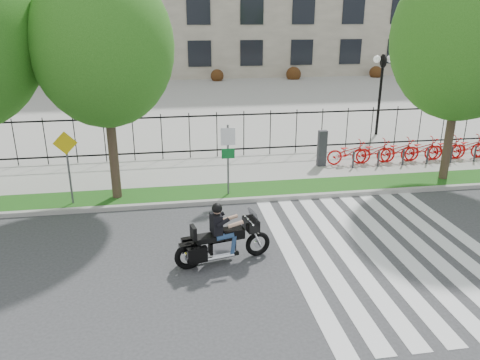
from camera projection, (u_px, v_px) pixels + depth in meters
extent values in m
plane|color=#343537|center=(212.00, 265.00, 12.21)|extent=(120.00, 120.00, 0.00)
cube|color=#9E9C95|center=(199.00, 203.00, 16.00)|extent=(60.00, 0.20, 0.15)
cube|color=#1C5314|center=(198.00, 194.00, 16.79)|extent=(60.00, 1.50, 0.15)
cube|color=#A6A49B|center=(193.00, 172.00, 19.11)|extent=(60.00, 3.50, 0.15)
cube|color=#A6A49B|center=(178.00, 98.00, 35.42)|extent=(80.00, 34.00, 0.10)
cylinder|color=black|center=(380.00, 99.00, 24.18)|extent=(0.14, 0.14, 4.00)
cylinder|color=black|center=(383.00, 61.00, 23.53)|extent=(0.06, 0.70, 0.70)
sphere|color=white|center=(377.00, 59.00, 23.45)|extent=(0.36, 0.36, 0.36)
sphere|color=white|center=(390.00, 59.00, 23.55)|extent=(0.36, 0.36, 0.36)
cylinder|color=#37251E|center=(113.00, 145.00, 15.71)|extent=(0.32, 0.32, 3.74)
ellipsoid|color=#1F5713|center=(103.00, 46.00, 14.62)|extent=(4.45, 4.45, 5.12)
cylinder|color=#37251E|center=(450.00, 131.00, 17.56)|extent=(0.32, 0.32, 3.71)
ellipsoid|color=#1F5713|center=(465.00, 37.00, 16.41)|extent=(5.10, 5.10, 5.87)
cube|color=#2D2D33|center=(322.00, 148.00, 19.40)|extent=(0.35, 0.25, 1.50)
imported|color=red|center=(349.00, 153.00, 19.66)|extent=(1.92, 0.67, 1.01)
cylinder|color=#2D2D33|center=(353.00, 160.00, 19.25)|extent=(0.08, 0.08, 0.70)
imported|color=red|center=(374.00, 151.00, 19.82)|extent=(1.92, 0.67, 1.01)
cylinder|color=#2D2D33|center=(378.00, 158.00, 19.41)|extent=(0.08, 0.08, 0.70)
imported|color=red|center=(398.00, 150.00, 19.99)|extent=(1.92, 0.67, 1.01)
cylinder|color=#2D2D33|center=(403.00, 157.00, 19.58)|extent=(0.08, 0.08, 0.70)
imported|color=red|center=(422.00, 149.00, 20.15)|extent=(1.92, 0.67, 1.01)
cylinder|color=#2D2D33|center=(428.00, 156.00, 19.74)|extent=(0.08, 0.08, 0.70)
imported|color=red|center=(445.00, 148.00, 20.32)|extent=(1.92, 0.67, 1.01)
cylinder|color=#2D2D33|center=(451.00, 155.00, 19.91)|extent=(0.08, 0.08, 0.70)
imported|color=red|center=(468.00, 147.00, 20.48)|extent=(1.92, 0.67, 1.01)
cylinder|color=#2D2D33|center=(475.00, 154.00, 20.07)|extent=(0.08, 0.08, 0.70)
cylinder|color=#59595B|center=(228.00, 160.00, 16.17)|extent=(0.07, 0.07, 2.50)
cube|color=white|center=(228.00, 137.00, 15.85)|extent=(0.50, 0.03, 0.60)
cube|color=#0C6626|center=(228.00, 154.00, 16.05)|extent=(0.45, 0.03, 0.35)
cylinder|color=#59595B|center=(69.00, 169.00, 15.40)|extent=(0.07, 0.07, 2.40)
cube|color=yellow|center=(65.00, 143.00, 15.05)|extent=(0.78, 0.03, 0.78)
torus|color=black|center=(258.00, 244.00, 12.60)|extent=(0.71, 0.27, 0.70)
torus|color=black|center=(189.00, 256.00, 11.96)|extent=(0.75, 0.30, 0.74)
cube|color=black|center=(251.00, 224.00, 12.32)|extent=(0.41, 0.61, 0.30)
cube|color=#26262B|center=(254.00, 216.00, 12.27)|extent=(0.25, 0.53, 0.31)
cube|color=silver|center=(222.00, 246.00, 12.23)|extent=(0.66, 0.46, 0.40)
cube|color=black|center=(233.00, 233.00, 12.21)|extent=(0.61, 0.45, 0.26)
cube|color=black|center=(209.00, 238.00, 12.00)|extent=(0.77, 0.50, 0.14)
cube|color=black|center=(193.00, 232.00, 11.79)|extent=(0.17, 0.36, 0.34)
cube|color=black|center=(197.00, 255.00, 11.69)|extent=(0.53, 0.26, 0.40)
cube|color=black|center=(191.00, 244.00, 12.22)|extent=(0.53, 0.26, 0.40)
cube|color=black|center=(216.00, 224.00, 11.95)|extent=(0.32, 0.45, 0.53)
sphere|color=tan|center=(217.00, 210.00, 11.83)|extent=(0.23, 0.23, 0.23)
sphere|color=black|center=(217.00, 208.00, 11.81)|extent=(0.27, 0.27, 0.27)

